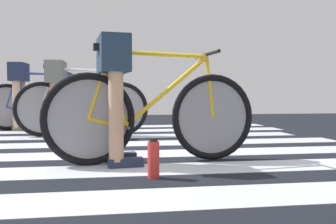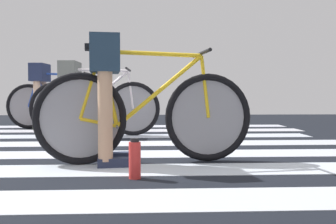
{
  "view_description": "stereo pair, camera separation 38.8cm",
  "coord_description": "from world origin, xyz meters",
  "px_view_note": "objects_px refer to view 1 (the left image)",
  "views": [
    {
      "loc": [
        -0.03,
        -3.32,
        0.56
      ],
      "look_at": [
        0.53,
        0.23,
        0.4
      ],
      "focal_mm": 40.76,
      "sensor_mm": 36.0,
      "label": 1
    },
    {
      "loc": [
        0.36,
        -3.32,
        0.56
      ],
      "look_at": [
        0.53,
        0.23,
        0.4
      ],
      "focal_mm": 40.76,
      "sensor_mm": 36.0,
      "label": 2
    }
  ],
  "objects_px": {
    "cyclist_2_of_3": "(57,88)",
    "bicycle_3_of_3": "(40,105)",
    "water_bottle": "(153,159)",
    "bicycle_2_of_3": "(81,107)",
    "cyclist_1_of_3": "(114,82)",
    "bicycle_1_of_3": "(153,115)",
    "cyclist_3_of_3": "(19,87)"
  },
  "relations": [
    {
      "from": "cyclist_2_of_3",
      "to": "cyclist_3_of_3",
      "type": "distance_m",
      "value": 1.25
    },
    {
      "from": "cyclist_1_of_3",
      "to": "cyclist_2_of_3",
      "type": "distance_m",
      "value": 2.23
    },
    {
      "from": "bicycle_3_of_3",
      "to": "cyclist_3_of_3",
      "type": "height_order",
      "value": "cyclist_3_of_3"
    },
    {
      "from": "bicycle_2_of_3",
      "to": "bicycle_3_of_3",
      "type": "height_order",
      "value": "same"
    },
    {
      "from": "bicycle_1_of_3",
      "to": "bicycle_3_of_3",
      "type": "relative_size",
      "value": 1.0
    },
    {
      "from": "water_bottle",
      "to": "bicycle_2_of_3",
      "type": "bearing_deg",
      "value": 103.59
    },
    {
      "from": "cyclist_2_of_3",
      "to": "cyclist_3_of_3",
      "type": "relative_size",
      "value": 0.95
    },
    {
      "from": "cyclist_3_of_3",
      "to": "bicycle_2_of_3",
      "type": "bearing_deg",
      "value": -43.12
    },
    {
      "from": "water_bottle",
      "to": "cyclist_2_of_3",
      "type": "bearing_deg",
      "value": 109.69
    },
    {
      "from": "bicycle_2_of_3",
      "to": "cyclist_2_of_3",
      "type": "relative_size",
      "value": 1.77
    },
    {
      "from": "bicycle_1_of_3",
      "to": "cyclist_3_of_3",
      "type": "relative_size",
      "value": 1.67
    },
    {
      "from": "cyclist_1_of_3",
      "to": "cyclist_3_of_3",
      "type": "distance_m",
      "value": 3.46
    },
    {
      "from": "bicycle_1_of_3",
      "to": "water_bottle",
      "type": "relative_size",
      "value": 6.59
    },
    {
      "from": "cyclist_2_of_3",
      "to": "bicycle_2_of_3",
      "type": "bearing_deg",
      "value": 0.0
    },
    {
      "from": "cyclist_2_of_3",
      "to": "bicycle_3_of_3",
      "type": "xyz_separation_m",
      "value": [
        -0.38,
        1.03,
        -0.25
      ]
    },
    {
      "from": "bicycle_3_of_3",
      "to": "cyclist_3_of_3",
      "type": "xyz_separation_m",
      "value": [
        -0.31,
        0.02,
        0.28
      ]
    },
    {
      "from": "cyclist_1_of_3",
      "to": "water_bottle",
      "type": "distance_m",
      "value": 0.78
    },
    {
      "from": "cyclist_3_of_3",
      "to": "water_bottle",
      "type": "relative_size",
      "value": 3.94
    },
    {
      "from": "bicycle_3_of_3",
      "to": "water_bottle",
      "type": "height_order",
      "value": "bicycle_3_of_3"
    },
    {
      "from": "bicycle_1_of_3",
      "to": "cyclist_3_of_3",
      "type": "xyz_separation_m",
      "value": [
        -1.7,
        3.13,
        0.28
      ]
    },
    {
      "from": "cyclist_1_of_3",
      "to": "water_bottle",
      "type": "bearing_deg",
      "value": -71.83
    },
    {
      "from": "bicycle_2_of_3",
      "to": "bicycle_3_of_3",
      "type": "xyz_separation_m",
      "value": [
        -0.69,
        1.04,
        0.0
      ]
    },
    {
      "from": "cyclist_2_of_3",
      "to": "bicycle_3_of_3",
      "type": "bearing_deg",
      "value": 112.56
    },
    {
      "from": "cyclist_1_of_3",
      "to": "cyclist_2_of_3",
      "type": "height_order",
      "value": "cyclist_1_of_3"
    },
    {
      "from": "bicycle_1_of_3",
      "to": "bicycle_2_of_3",
      "type": "relative_size",
      "value": 1.0
    },
    {
      "from": "cyclist_2_of_3",
      "to": "water_bottle",
      "type": "distance_m",
      "value": 2.86
    },
    {
      "from": "bicycle_1_of_3",
      "to": "cyclist_3_of_3",
      "type": "distance_m",
      "value": 3.57
    },
    {
      "from": "bicycle_1_of_3",
      "to": "bicycle_2_of_3",
      "type": "bearing_deg",
      "value": 102.01
    },
    {
      "from": "cyclist_1_of_3",
      "to": "bicycle_2_of_3",
      "type": "relative_size",
      "value": 0.57
    },
    {
      "from": "bicycle_2_of_3",
      "to": "bicycle_1_of_3",
      "type": "bearing_deg",
      "value": -68.9
    },
    {
      "from": "cyclist_2_of_3",
      "to": "water_bottle",
      "type": "bearing_deg",
      "value": -67.91
    },
    {
      "from": "bicycle_3_of_3",
      "to": "cyclist_3_of_3",
      "type": "relative_size",
      "value": 1.68
    }
  ]
}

